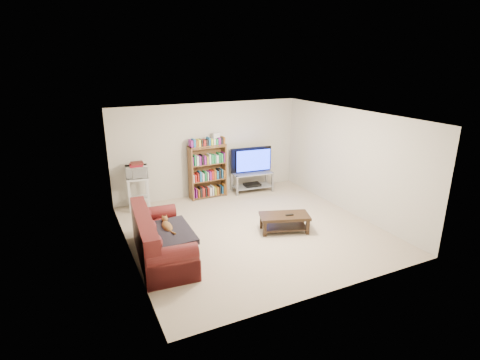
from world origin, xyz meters
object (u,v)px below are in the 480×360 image
coffee_table (284,220)px  bookshelf (208,171)px  sofa (159,243)px  tv_stand (252,179)px

coffee_table → bookshelf: (-0.70, 2.60, 0.46)m
sofa → bookshelf: 3.25m
tv_stand → coffee_table: bearing=-96.2°
coffee_table → bookshelf: 2.74m
bookshelf → sofa: bearing=-128.3°
bookshelf → tv_stand: bearing=-7.2°
sofa → bookshelf: size_ratio=1.50×
sofa → tv_stand: 4.00m
coffee_table → bookshelf: size_ratio=0.81×
tv_stand → sofa: bearing=-136.4°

